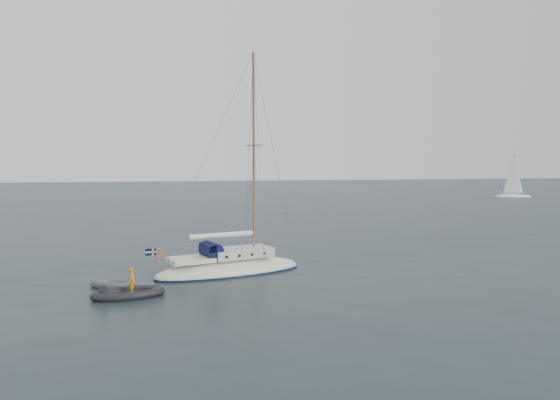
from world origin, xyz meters
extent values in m
plane|color=black|center=(0.00, 0.00, 0.00)|extent=(300.00, 300.00, 0.00)
ellipsoid|color=white|center=(-3.42, 1.98, 0.16)|extent=(9.48, 2.95, 1.58)
cube|color=silver|center=(-2.68, 1.98, 1.24)|extent=(3.79, 2.00, 0.58)
cube|color=white|center=(-5.95, 1.98, 1.07)|extent=(2.53, 2.00, 0.26)
cylinder|color=#0F1238|center=(-4.63, 1.98, 1.53)|extent=(1.01, 1.74, 1.01)
cube|color=#0F1238|center=(-4.84, 1.98, 1.74)|extent=(0.47, 1.74, 0.42)
cylinder|color=#9A623E|center=(-1.73, 1.98, 7.27)|extent=(0.16, 0.16, 12.64)
cylinder|color=#9A623E|center=(-1.73, 1.98, 7.90)|extent=(0.05, 2.32, 0.05)
cylinder|color=#9A623E|center=(-3.95, 1.98, 2.37)|extent=(4.42, 0.11, 0.11)
cylinder|color=white|center=(-3.95, 1.98, 2.42)|extent=(4.11, 0.29, 0.29)
cylinder|color=gray|center=(-7.63, 1.98, 1.53)|extent=(0.04, 2.32, 0.04)
torus|color=#FF4B20|center=(-7.68, 2.61, 1.53)|extent=(0.57, 0.11, 0.57)
cylinder|color=#9A623E|center=(-8.00, 1.98, 1.42)|extent=(0.03, 0.03, 0.95)
cube|color=#00095D|center=(-8.32, 1.98, 1.74)|extent=(0.63, 0.02, 0.40)
cube|color=yellow|center=(-8.32, 1.98, 1.74)|extent=(0.65, 0.03, 0.09)
cube|color=yellow|center=(-8.20, 1.98, 1.74)|extent=(0.09, 0.03, 0.42)
cylinder|color=black|center=(-4.05, 2.99, 1.24)|extent=(0.19, 0.06, 0.19)
cylinder|color=black|center=(-4.05, 0.96, 1.24)|extent=(0.19, 0.06, 0.19)
cylinder|color=black|center=(-3.21, 2.99, 1.24)|extent=(0.19, 0.06, 0.19)
cylinder|color=black|center=(-3.21, 0.96, 1.24)|extent=(0.19, 0.06, 0.19)
cylinder|color=black|center=(-2.37, 2.99, 1.24)|extent=(0.19, 0.06, 0.19)
cylinder|color=black|center=(-2.37, 0.96, 1.24)|extent=(0.19, 0.06, 0.19)
cylinder|color=black|center=(-1.52, 2.99, 1.24)|extent=(0.19, 0.06, 0.19)
cylinder|color=black|center=(-1.52, 0.96, 1.24)|extent=(0.19, 0.06, 0.19)
cube|color=#4E4F53|center=(-10.09, -0.34, 0.11)|extent=(1.61, 0.66, 0.09)
cube|color=black|center=(-9.16, -2.77, 0.14)|extent=(2.36, 0.98, 0.12)
cube|color=black|center=(-10.44, -2.77, 0.44)|extent=(0.34, 0.34, 0.59)
imported|color=orange|center=(-8.96, -2.77, 0.84)|extent=(0.47, 0.57, 1.33)
ellipsoid|color=white|center=(56.73, 59.56, 0.06)|extent=(6.71, 2.24, 1.12)
cylinder|color=gray|center=(56.73, 59.56, 4.47)|extent=(0.11, 0.11, 7.83)
cone|color=white|center=(56.68, 59.56, 4.47)|extent=(3.58, 3.58, 7.27)
camera|label=1|loc=(-7.27, -31.16, 7.00)|focal=35.00mm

